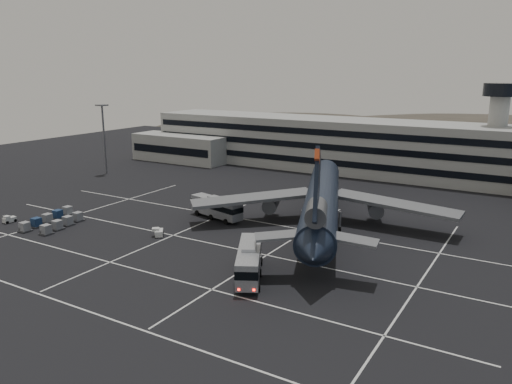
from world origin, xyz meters
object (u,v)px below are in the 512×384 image
trijet_main (322,200)px  bus_near (249,260)px  bus_far (216,207)px  tug_a (9,219)px  uld_cluster (54,220)px

trijet_main → bus_near: 24.11m
bus_far → tug_a: bus_far is taller
trijet_main → uld_cluster: 47.62m
trijet_main → bus_near: trijet_main is taller
uld_cluster → tug_a: bearing=-158.1°
trijet_main → bus_far: size_ratio=4.60×
trijet_main → tug_a: trijet_main is taller
bus_near → tug_a: bus_near is taller
trijet_main → tug_a: (-50.14, -25.39, -4.65)m
tug_a → uld_cluster: size_ratio=0.17×
trijet_main → uld_cluster: size_ratio=4.31×
bus_far → uld_cluster: 29.03m
bus_near → tug_a: bearing=153.4°
tug_a → bus_near: bearing=4.9°
bus_near → uld_cluster: bus_near is taller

